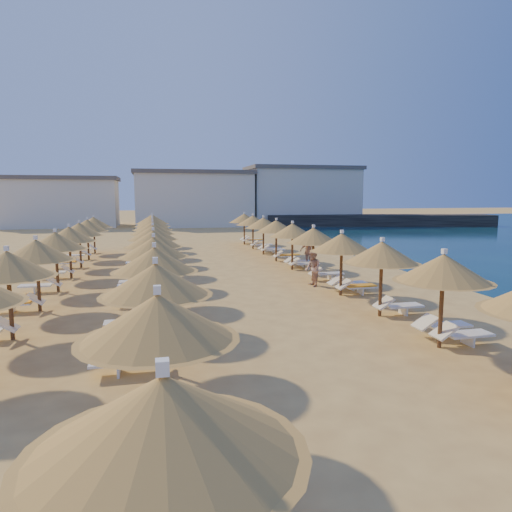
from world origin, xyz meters
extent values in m
plane|color=#DFB362|center=(0.00, 0.00, 0.00)|extent=(220.00, 220.00, 0.00)
cube|color=black|center=(26.36, 39.30, 0.75)|extent=(30.14, 10.55, 1.50)
cube|color=silver|center=(-15.37, 47.19, 3.00)|extent=(15.00, 8.00, 6.00)
cube|color=#59514C|center=(-15.37, 47.19, 6.25)|extent=(15.60, 8.48, 0.50)
cube|color=silver|center=(2.09, 44.92, 3.40)|extent=(15.00, 8.00, 6.80)
cube|color=#59514C|center=(2.09, 44.92, 7.05)|extent=(15.60, 8.48, 0.50)
cube|color=silver|center=(17.56, 45.65, 3.80)|extent=(15.00, 8.00, 7.60)
cube|color=#59514C|center=(17.56, 45.65, 7.85)|extent=(15.60, 8.48, 0.50)
cylinder|color=brown|center=(4.12, -6.11, 1.05)|extent=(0.12, 0.12, 2.10)
cone|color=#9F6C2E|center=(4.12, -6.11, 2.22)|extent=(2.45, 2.45, 0.75)
cone|color=#9F6C2E|center=(4.12, -6.11, 1.91)|extent=(2.65, 2.65, 0.12)
cube|color=white|center=(4.12, -6.11, 2.67)|extent=(0.12, 0.12, 0.14)
cylinder|color=brown|center=(4.12, -2.74, 1.05)|extent=(0.12, 0.12, 2.10)
cone|color=#9F6C2E|center=(4.12, -2.74, 2.22)|extent=(2.45, 2.45, 0.75)
cone|color=#9F6C2E|center=(4.12, -2.74, 1.91)|extent=(2.65, 2.65, 0.12)
cube|color=white|center=(4.12, -2.74, 2.67)|extent=(0.12, 0.12, 0.14)
cylinder|color=brown|center=(4.12, 0.63, 1.05)|extent=(0.12, 0.12, 2.10)
cone|color=#9F6C2E|center=(4.12, 0.63, 2.22)|extent=(2.45, 2.45, 0.75)
cone|color=#9F6C2E|center=(4.12, 0.63, 1.91)|extent=(2.65, 2.65, 0.12)
cube|color=white|center=(4.12, 0.63, 2.67)|extent=(0.12, 0.12, 0.14)
cylinder|color=brown|center=(4.12, 4.00, 1.05)|extent=(0.12, 0.12, 2.10)
cone|color=#9F6C2E|center=(4.12, 4.00, 2.22)|extent=(2.45, 2.45, 0.75)
cone|color=#9F6C2E|center=(4.12, 4.00, 1.91)|extent=(2.65, 2.65, 0.12)
cube|color=white|center=(4.12, 4.00, 2.67)|extent=(0.12, 0.12, 0.14)
cylinder|color=brown|center=(4.12, 7.37, 1.05)|extent=(0.12, 0.12, 2.10)
cone|color=#9F6C2E|center=(4.12, 7.37, 2.22)|extent=(2.45, 2.45, 0.75)
cone|color=#9F6C2E|center=(4.12, 7.37, 1.91)|extent=(2.65, 2.65, 0.12)
cube|color=white|center=(4.12, 7.37, 2.67)|extent=(0.12, 0.12, 0.14)
cylinder|color=brown|center=(4.12, 10.74, 1.05)|extent=(0.12, 0.12, 2.10)
cone|color=#9F6C2E|center=(4.12, 10.74, 2.22)|extent=(2.45, 2.45, 0.75)
cone|color=#9F6C2E|center=(4.12, 10.74, 1.91)|extent=(2.65, 2.65, 0.12)
cube|color=white|center=(4.12, 10.74, 2.67)|extent=(0.12, 0.12, 0.14)
cylinder|color=brown|center=(4.12, 14.11, 1.05)|extent=(0.12, 0.12, 2.10)
cone|color=#9F6C2E|center=(4.12, 14.11, 2.22)|extent=(2.45, 2.45, 0.75)
cone|color=#9F6C2E|center=(4.12, 14.11, 1.91)|extent=(2.65, 2.65, 0.12)
cube|color=white|center=(4.12, 14.11, 2.67)|extent=(0.12, 0.12, 0.14)
cylinder|color=brown|center=(4.12, 17.48, 1.05)|extent=(0.12, 0.12, 2.10)
cone|color=#9F6C2E|center=(4.12, 17.48, 2.22)|extent=(2.45, 2.45, 0.75)
cone|color=#9F6C2E|center=(4.12, 17.48, 1.91)|extent=(2.65, 2.65, 0.12)
cube|color=white|center=(4.12, 17.48, 2.67)|extent=(0.12, 0.12, 0.14)
cylinder|color=brown|center=(4.12, 20.85, 1.05)|extent=(0.12, 0.12, 2.10)
cone|color=#9F6C2E|center=(4.12, 20.85, 2.22)|extent=(2.45, 2.45, 0.75)
cone|color=#9F6C2E|center=(4.12, 20.85, 1.91)|extent=(2.65, 2.65, 0.12)
cube|color=white|center=(4.12, 20.85, 2.67)|extent=(0.12, 0.12, 0.14)
cone|color=#9F6C2E|center=(-3.44, -12.85, 2.22)|extent=(2.45, 2.45, 0.75)
cone|color=#9F6C2E|center=(-3.44, -12.85, 1.91)|extent=(2.65, 2.65, 0.12)
cube|color=white|center=(-3.44, -12.85, 2.67)|extent=(0.12, 0.12, 0.14)
cylinder|color=brown|center=(-3.44, -9.48, 1.05)|extent=(0.12, 0.12, 2.10)
cone|color=#9F6C2E|center=(-3.44, -9.48, 2.22)|extent=(2.45, 2.45, 0.75)
cone|color=#9F6C2E|center=(-3.44, -9.48, 1.91)|extent=(2.65, 2.65, 0.12)
cube|color=white|center=(-3.44, -9.48, 2.67)|extent=(0.12, 0.12, 0.14)
cylinder|color=brown|center=(-3.44, -6.11, 1.05)|extent=(0.12, 0.12, 2.10)
cone|color=#9F6C2E|center=(-3.44, -6.11, 2.22)|extent=(2.45, 2.45, 0.75)
cone|color=#9F6C2E|center=(-3.44, -6.11, 1.91)|extent=(2.65, 2.65, 0.12)
cube|color=white|center=(-3.44, -6.11, 2.67)|extent=(0.12, 0.12, 0.14)
cylinder|color=brown|center=(-3.44, -2.74, 1.05)|extent=(0.12, 0.12, 2.10)
cone|color=#9F6C2E|center=(-3.44, -2.74, 2.22)|extent=(2.45, 2.45, 0.75)
cone|color=#9F6C2E|center=(-3.44, -2.74, 1.91)|extent=(2.65, 2.65, 0.12)
cube|color=white|center=(-3.44, -2.74, 2.67)|extent=(0.12, 0.12, 0.14)
cylinder|color=brown|center=(-3.44, 0.63, 1.05)|extent=(0.12, 0.12, 2.10)
cone|color=#9F6C2E|center=(-3.44, 0.63, 2.22)|extent=(2.45, 2.45, 0.75)
cone|color=#9F6C2E|center=(-3.44, 0.63, 1.91)|extent=(2.65, 2.65, 0.12)
cube|color=white|center=(-3.44, 0.63, 2.67)|extent=(0.12, 0.12, 0.14)
cylinder|color=brown|center=(-3.44, 4.00, 1.05)|extent=(0.12, 0.12, 2.10)
cone|color=#9F6C2E|center=(-3.44, 4.00, 2.22)|extent=(2.45, 2.45, 0.75)
cone|color=#9F6C2E|center=(-3.44, 4.00, 1.91)|extent=(2.65, 2.65, 0.12)
cube|color=white|center=(-3.44, 4.00, 2.67)|extent=(0.12, 0.12, 0.14)
cylinder|color=brown|center=(-3.44, 7.37, 1.05)|extent=(0.12, 0.12, 2.10)
cone|color=#9F6C2E|center=(-3.44, 7.37, 2.22)|extent=(2.45, 2.45, 0.75)
cone|color=#9F6C2E|center=(-3.44, 7.37, 1.91)|extent=(2.65, 2.65, 0.12)
cube|color=white|center=(-3.44, 7.37, 2.67)|extent=(0.12, 0.12, 0.14)
cylinder|color=brown|center=(-3.44, 10.74, 1.05)|extent=(0.12, 0.12, 2.10)
cone|color=#9F6C2E|center=(-3.44, 10.74, 2.22)|extent=(2.45, 2.45, 0.75)
cone|color=#9F6C2E|center=(-3.44, 10.74, 1.91)|extent=(2.65, 2.65, 0.12)
cube|color=white|center=(-3.44, 10.74, 2.67)|extent=(0.12, 0.12, 0.14)
cylinder|color=brown|center=(-3.44, 14.11, 1.05)|extent=(0.12, 0.12, 2.10)
cone|color=#9F6C2E|center=(-3.44, 14.11, 2.22)|extent=(2.45, 2.45, 0.75)
cone|color=#9F6C2E|center=(-3.44, 14.11, 1.91)|extent=(2.65, 2.65, 0.12)
cube|color=white|center=(-3.44, 14.11, 2.67)|extent=(0.12, 0.12, 0.14)
cylinder|color=brown|center=(-3.44, 17.48, 1.05)|extent=(0.12, 0.12, 2.10)
cone|color=#9F6C2E|center=(-3.44, 17.48, 2.22)|extent=(2.45, 2.45, 0.75)
cone|color=#9F6C2E|center=(-3.44, 17.48, 1.91)|extent=(2.65, 2.65, 0.12)
cube|color=white|center=(-3.44, 17.48, 2.67)|extent=(0.12, 0.12, 0.14)
cylinder|color=brown|center=(-3.44, 20.85, 1.05)|extent=(0.12, 0.12, 2.10)
cone|color=#9F6C2E|center=(-3.44, 20.85, 2.22)|extent=(2.45, 2.45, 0.75)
cone|color=#9F6C2E|center=(-3.44, 20.85, 1.91)|extent=(2.65, 2.65, 0.12)
cube|color=white|center=(-3.44, 20.85, 2.67)|extent=(0.12, 0.12, 0.14)
cylinder|color=brown|center=(-7.51, -2.74, 1.05)|extent=(0.12, 0.12, 2.10)
cone|color=#9F6C2E|center=(-7.51, -2.74, 2.22)|extent=(2.45, 2.45, 0.75)
cone|color=#9F6C2E|center=(-7.51, -2.74, 1.91)|extent=(2.65, 2.65, 0.12)
cube|color=white|center=(-7.51, -2.74, 2.67)|extent=(0.12, 0.12, 0.14)
cylinder|color=brown|center=(-7.51, 0.63, 1.05)|extent=(0.12, 0.12, 2.10)
cone|color=#9F6C2E|center=(-7.51, 0.63, 2.22)|extent=(2.45, 2.45, 0.75)
cone|color=#9F6C2E|center=(-7.51, 0.63, 1.91)|extent=(2.65, 2.65, 0.12)
cube|color=white|center=(-7.51, 0.63, 2.67)|extent=(0.12, 0.12, 0.14)
cylinder|color=brown|center=(-7.51, 4.00, 1.05)|extent=(0.12, 0.12, 2.10)
cone|color=#9F6C2E|center=(-7.51, 4.00, 2.22)|extent=(2.45, 2.45, 0.75)
cone|color=#9F6C2E|center=(-7.51, 4.00, 1.91)|extent=(2.65, 2.65, 0.12)
cube|color=white|center=(-7.51, 4.00, 2.67)|extent=(0.12, 0.12, 0.14)
cylinder|color=brown|center=(-7.51, 7.37, 1.05)|extent=(0.12, 0.12, 2.10)
cone|color=#9F6C2E|center=(-7.51, 7.37, 2.22)|extent=(2.45, 2.45, 0.75)
cone|color=#9F6C2E|center=(-7.51, 7.37, 1.91)|extent=(2.65, 2.65, 0.12)
cube|color=white|center=(-7.51, 7.37, 2.67)|extent=(0.12, 0.12, 0.14)
cylinder|color=brown|center=(-7.51, 10.74, 1.05)|extent=(0.12, 0.12, 2.10)
cone|color=#9F6C2E|center=(-7.51, 10.74, 2.22)|extent=(2.45, 2.45, 0.75)
cone|color=#9F6C2E|center=(-7.51, 10.74, 1.91)|extent=(2.65, 2.65, 0.12)
cube|color=white|center=(-7.51, 10.74, 2.67)|extent=(0.12, 0.12, 0.14)
cylinder|color=brown|center=(-7.51, 14.11, 1.05)|extent=(0.12, 0.12, 2.10)
cone|color=#9F6C2E|center=(-7.51, 14.11, 2.22)|extent=(2.45, 2.45, 0.75)
cone|color=#9F6C2E|center=(-7.51, 14.11, 1.91)|extent=(2.65, 2.65, 0.12)
cube|color=white|center=(-7.51, 14.11, 2.67)|extent=(0.12, 0.12, 0.14)
cylinder|color=brown|center=(-7.51, 17.48, 1.05)|extent=(0.12, 0.12, 2.10)
cone|color=#9F6C2E|center=(-7.51, 17.48, 2.22)|extent=(2.45, 2.45, 0.75)
cone|color=#9F6C2E|center=(-7.51, 17.48, 1.91)|extent=(2.65, 2.65, 0.12)
cube|color=white|center=(-7.51, 17.48, 2.67)|extent=(0.12, 0.12, 0.14)
cube|color=white|center=(-4.34, -9.48, 0.32)|extent=(1.31, 0.60, 0.06)
cube|color=white|center=(-4.34, -9.48, 0.16)|extent=(0.06, 0.54, 0.32)
cube|color=white|center=(-3.57, -9.48, 0.46)|extent=(0.58, 0.60, 0.40)
cube|color=white|center=(-4.34, -10.38, 0.32)|extent=(1.31, 0.60, 0.06)
cube|color=white|center=(-4.34, -10.38, 0.16)|extent=(0.06, 0.54, 0.32)
cube|color=white|center=(-3.57, -10.38, 0.46)|extent=(0.58, 0.60, 0.40)
cube|color=white|center=(5.02, -6.11, 0.32)|extent=(1.31, 0.60, 0.06)
cube|color=white|center=(5.02, -6.11, 0.16)|extent=(0.06, 0.54, 0.32)
cube|color=white|center=(4.25, -6.11, 0.46)|extent=(0.58, 0.60, 0.40)
cube|color=white|center=(5.02, -5.21, 0.32)|extent=(1.31, 0.60, 0.06)
cube|color=white|center=(5.02, -5.21, 0.16)|extent=(0.06, 0.54, 0.32)
cube|color=white|center=(4.25, -5.21, 0.46)|extent=(0.58, 0.60, 0.40)
cube|color=white|center=(-4.34, -6.11, 0.32)|extent=(1.31, 0.60, 0.06)
cube|color=white|center=(-4.34, -6.11, 0.16)|extent=(0.06, 0.54, 0.32)
cube|color=white|center=(-3.57, -6.11, 0.46)|extent=(0.58, 0.60, 0.40)
cube|color=white|center=(5.02, -2.74, 0.32)|extent=(1.31, 0.60, 0.06)
cube|color=white|center=(5.02, -2.74, 0.16)|extent=(0.06, 0.54, 0.32)
cube|color=white|center=(4.25, -2.74, 0.46)|extent=(0.58, 0.60, 0.40)
cube|color=white|center=(-4.34, -2.74, 0.32)|extent=(1.31, 0.60, 0.06)
cube|color=white|center=(-4.34, -2.74, 0.16)|extent=(0.06, 0.54, 0.32)
cube|color=white|center=(-3.57, -2.74, 0.46)|extent=(0.58, 0.60, 0.40)
cube|color=white|center=(-4.34, -3.64, 0.32)|extent=(1.31, 0.60, 0.06)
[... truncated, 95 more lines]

